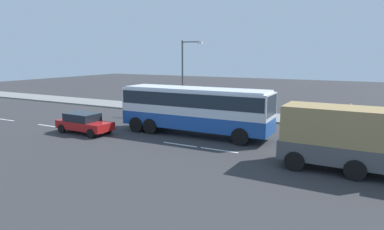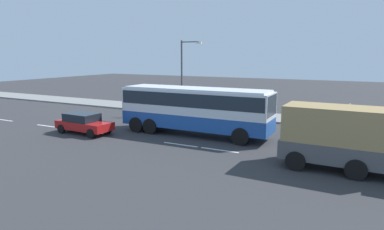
{
  "view_description": "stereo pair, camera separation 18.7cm",
  "coord_description": "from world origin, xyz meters",
  "views": [
    {
      "loc": [
        9.65,
        -20.35,
        5.51
      ],
      "look_at": [
        -1.06,
        -0.18,
        1.43
      ],
      "focal_mm": 31.29,
      "sensor_mm": 36.0,
      "label": 1
    },
    {
      "loc": [
        9.48,
        -20.43,
        5.51
      ],
      "look_at": [
        -1.06,
        -0.18,
        1.43
      ],
      "focal_mm": 31.29,
      "sensor_mm": 36.0,
      "label": 2
    }
  ],
  "objects": [
    {
      "name": "street_lamp",
      "position": [
        -5.62,
        6.96,
        4.07
      ],
      "size": [
        2.11,
        0.24,
        6.72
      ],
      "color": "#47474C",
      "rests_on": "sidewalk_curb"
    },
    {
      "name": "pedestrian_near_curb",
      "position": [
        8.49,
        8.83,
        1.05
      ],
      "size": [
        0.32,
        0.32,
        1.57
      ],
      "rotation": [
        0.0,
        0.0,
        6.14
      ],
      "color": "brown",
      "rests_on": "sidewalk_curb"
    },
    {
      "name": "pedestrian_at_crossing",
      "position": [
        -0.37,
        7.08,
        1.12
      ],
      "size": [
        0.32,
        0.32,
        1.68
      ],
      "rotation": [
        0.0,
        0.0,
        5.39
      ],
      "color": "#38334C",
      "rests_on": "sidewalk_curb"
    },
    {
      "name": "cargo_truck",
      "position": [
        9.42,
        -3.3,
        1.65
      ],
      "size": [
        7.53,
        2.65,
        3.1
      ],
      "rotation": [
        0.0,
        0.0,
        -0.02
      ],
      "color": "#19592D",
      "rests_on": "ground_plane"
    },
    {
      "name": "sidewalk_curb",
      "position": [
        0.0,
        8.56,
        0.07
      ],
      "size": [
        80.0,
        4.0,
        0.15
      ],
      "primitive_type": "cube",
      "color": "gray",
      "rests_on": "ground_plane"
    },
    {
      "name": "coach_bus",
      "position": [
        -0.93,
        0.01,
        2.05
      ],
      "size": [
        10.73,
        2.78,
        3.3
      ],
      "rotation": [
        0.0,
        0.0,
        0.01
      ],
      "color": "#1E4C9E",
      "rests_on": "ground_plane"
    },
    {
      "name": "car_silver_hatch",
      "position": [
        9.06,
        3.65,
        0.79
      ],
      "size": [
        4.33,
        2.06,
        1.48
      ],
      "rotation": [
        0.0,
        0.0,
        -0.01
      ],
      "color": "silver",
      "rests_on": "ground_plane"
    },
    {
      "name": "lane_centreline",
      "position": [
        1.77,
        -2.78,
        0.0
      ],
      "size": [
        43.48,
        0.16,
        0.01
      ],
      "color": "white",
      "rests_on": "ground_plane"
    },
    {
      "name": "car_red_compact",
      "position": [
        -8.19,
        -3.26,
        0.77
      ],
      "size": [
        4.28,
        1.96,
        1.44
      ],
      "rotation": [
        0.0,
        0.0,
        -0.04
      ],
      "color": "#B21919",
      "rests_on": "ground_plane"
    },
    {
      "name": "ground_plane",
      "position": [
        0.0,
        0.0,
        0.0
      ],
      "size": [
        120.0,
        120.0,
        0.0
      ],
      "primitive_type": "plane",
      "color": "#333335"
    }
  ]
}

